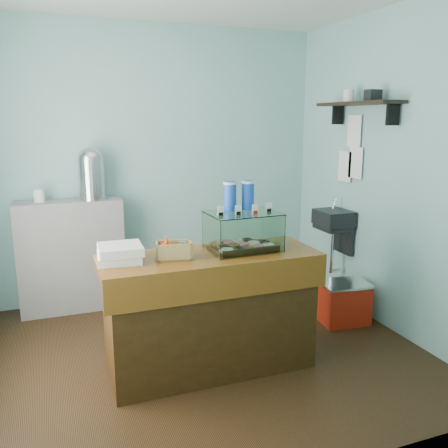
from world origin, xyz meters
name	(u,v)px	position (x,y,z in m)	size (l,w,h in m)	color
ground	(201,352)	(0.00, 0.00, 0.00)	(3.50, 3.50, 0.00)	black
room_shell	(201,141)	(0.03, 0.01, 1.71)	(3.54, 3.04, 2.82)	#80BBBA
counter	(210,311)	(0.00, -0.25, 0.46)	(1.60, 0.60, 0.90)	#3C240B
back_shelf	(72,256)	(-0.90, 1.32, 0.55)	(1.00, 0.32, 1.10)	gray
display_case	(242,228)	(0.28, -0.19, 1.06)	(0.53, 0.40, 0.50)	#301D0E
condiment_crate	(173,250)	(-0.27, -0.26, 0.96)	(0.28, 0.20, 0.16)	tan
pastry_boxes	(120,253)	(-0.64, -0.20, 0.96)	(0.32, 0.32, 0.12)	white
coffee_urn	(91,172)	(-0.67, 1.31, 1.36)	(0.27, 0.27, 0.50)	silver
red_cooler	(344,302)	(1.43, 0.10, 0.20)	(0.48, 0.38, 0.39)	red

